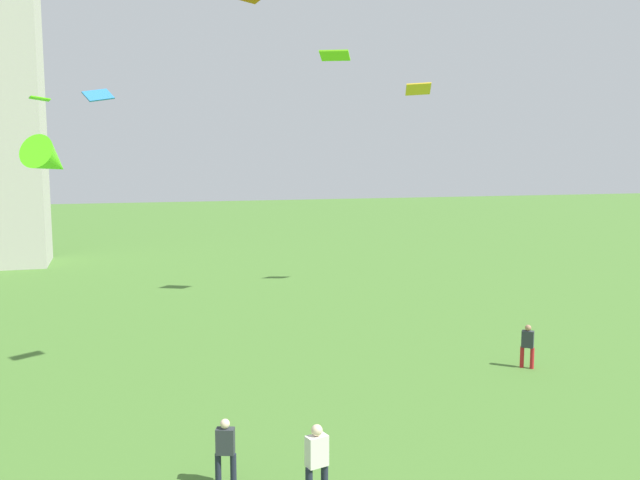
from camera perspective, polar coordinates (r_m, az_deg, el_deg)
person_0 at (r=25.49m, az=17.50°, el=-8.53°), size 0.47×0.46×1.62m
person_1 at (r=15.27m, az=-0.28°, el=-18.40°), size 0.55×0.38×1.82m
person_2 at (r=16.20m, az=-8.18°, el=-17.37°), size 0.48×0.37×1.62m
kite_flying_0 at (r=23.65m, az=-22.28°, el=6.37°), size 1.96×2.28×1.70m
kite_flying_1 at (r=35.14m, az=-23.06°, el=11.17°), size 1.04×0.83×0.21m
kite_flying_3 at (r=35.36m, az=1.29°, el=15.66°), size 1.81×1.60×0.44m
kite_flying_5 at (r=39.23m, az=8.49°, el=12.78°), size 1.64×1.26×0.68m
kite_flying_7 at (r=28.91m, az=-18.61°, el=11.77°), size 1.29×0.99×0.65m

